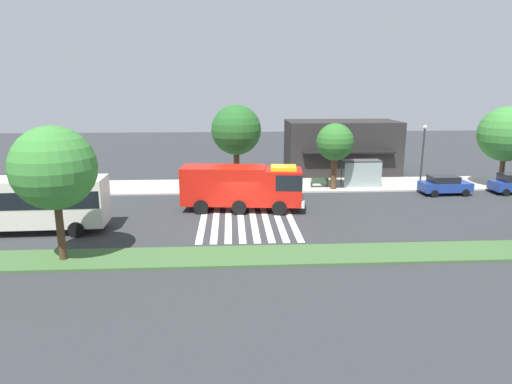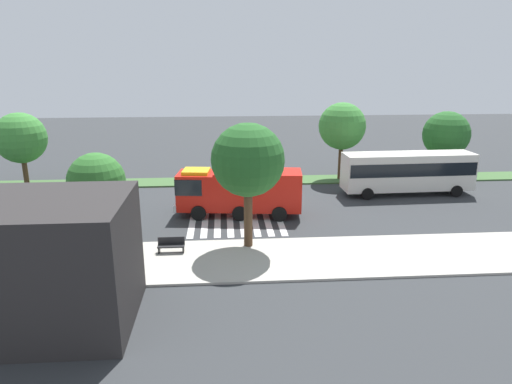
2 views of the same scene
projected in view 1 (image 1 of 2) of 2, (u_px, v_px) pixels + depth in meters
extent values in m
plane|color=#2D3033|center=(241.00, 215.00, 32.90)|extent=(120.00, 120.00, 0.00)
cube|color=#ADA89E|center=(239.00, 186.00, 42.22)|extent=(60.00, 5.84, 0.14)
cube|color=#3D6033|center=(245.00, 256.00, 24.93)|extent=(60.00, 3.00, 0.14)
cube|color=silver|center=(204.00, 216.00, 32.74)|extent=(0.45, 12.06, 0.01)
cube|color=silver|center=(216.00, 216.00, 32.80)|extent=(0.45, 12.06, 0.01)
cube|color=silver|center=(228.00, 216.00, 32.85)|extent=(0.45, 12.06, 0.01)
cube|color=silver|center=(241.00, 215.00, 32.90)|extent=(0.45, 12.06, 0.01)
cube|color=silver|center=(253.00, 215.00, 32.95)|extent=(0.45, 12.06, 0.01)
cube|color=silver|center=(265.00, 215.00, 33.00)|extent=(0.45, 12.06, 0.01)
cube|color=silver|center=(277.00, 215.00, 33.05)|extent=(0.45, 12.06, 0.01)
cube|color=silver|center=(289.00, 215.00, 33.10)|extent=(0.45, 12.06, 0.01)
cube|color=red|center=(283.00, 187.00, 33.75)|extent=(2.99, 2.87, 2.69)
cube|color=red|center=(224.00, 185.00, 33.97)|extent=(6.60, 3.27, 2.85)
cube|color=black|center=(289.00, 180.00, 33.60)|extent=(2.24, 2.81, 1.19)
cube|color=silver|center=(302.00, 201.00, 33.93)|extent=(0.52, 2.60, 0.50)
cube|color=yellow|center=(284.00, 168.00, 33.40)|extent=(2.10, 2.01, 0.24)
cylinder|color=black|center=(279.00, 199.00, 35.34)|extent=(1.13, 0.42, 1.10)
cylinder|color=black|center=(279.00, 208.00, 32.83)|extent=(1.13, 0.42, 1.10)
cylinder|color=black|center=(207.00, 198.00, 35.64)|extent=(1.13, 0.42, 1.10)
cylinder|color=black|center=(201.00, 207.00, 33.13)|extent=(1.13, 0.42, 1.10)
cylinder|color=black|center=(242.00, 199.00, 35.49)|extent=(1.13, 0.42, 1.10)
cylinder|color=black|center=(239.00, 208.00, 32.98)|extent=(1.13, 0.42, 1.10)
cube|color=navy|center=(445.00, 186.00, 39.09)|extent=(4.35, 2.02, 0.79)
cube|color=black|center=(444.00, 179.00, 38.91)|extent=(2.46, 1.72, 0.57)
cylinder|color=black|center=(454.00, 188.00, 40.21)|extent=(0.65, 0.24, 0.64)
cylinder|color=black|center=(466.00, 193.00, 38.42)|extent=(0.65, 0.24, 0.64)
cylinder|color=black|center=(424.00, 189.00, 39.95)|extent=(0.65, 0.24, 0.64)
cylinder|color=black|center=(434.00, 194.00, 38.15)|extent=(0.65, 0.24, 0.64)
cylinder|color=black|center=(494.00, 188.00, 40.29)|extent=(0.64, 0.23, 0.64)
cylinder|color=black|center=(506.00, 192.00, 38.58)|extent=(0.64, 0.23, 0.64)
cube|color=silver|center=(18.00, 202.00, 28.68)|extent=(11.20, 2.88, 3.09)
cube|color=black|center=(17.00, 197.00, 28.59)|extent=(10.98, 2.93, 1.11)
cylinder|color=black|center=(76.00, 230.00, 28.14)|extent=(1.01, 0.33, 1.00)
cylinder|color=black|center=(87.00, 218.00, 30.61)|extent=(1.01, 0.33, 1.00)
cube|color=#4C4C51|center=(362.00, 161.00, 41.43)|extent=(3.50, 1.40, 0.12)
cube|color=#8C9E99|center=(363.00, 175.00, 41.08)|extent=(3.50, 0.08, 2.40)
cylinder|color=#333338|center=(342.00, 172.00, 42.25)|extent=(0.08, 0.08, 2.40)
cylinder|color=#333338|center=(377.00, 172.00, 42.44)|extent=(0.08, 0.08, 2.40)
cube|color=#2D472D|center=(319.00, 183.00, 41.39)|extent=(1.60, 0.50, 0.08)
cube|color=#2D472D|center=(320.00, 180.00, 41.12)|extent=(1.60, 0.06, 0.45)
cube|color=black|center=(312.00, 185.00, 41.41)|extent=(0.08, 0.45, 0.37)
cube|color=black|center=(327.00, 185.00, 41.49)|extent=(0.08, 0.45, 0.37)
cube|color=black|center=(287.00, 183.00, 41.22)|extent=(1.60, 0.50, 0.08)
cube|color=black|center=(287.00, 181.00, 40.95)|extent=(1.60, 0.06, 0.45)
cube|color=black|center=(279.00, 185.00, 41.24)|extent=(0.08, 0.45, 0.37)
cube|color=black|center=(295.00, 185.00, 41.32)|extent=(0.08, 0.45, 0.37)
cylinder|color=#2D2D30|center=(422.00, 159.00, 40.25)|extent=(0.16, 0.16, 5.44)
sphere|color=white|center=(425.00, 127.00, 39.56)|extent=(0.36, 0.36, 0.36)
cube|color=#282626|center=(341.00, 147.00, 47.88)|extent=(11.76, 5.88, 5.70)
cube|color=black|center=(349.00, 152.00, 44.65)|extent=(9.41, 0.80, 0.16)
cylinder|color=#513823|center=(237.00, 169.00, 39.87)|extent=(0.53, 0.53, 3.89)
sphere|color=#235B23|center=(236.00, 130.00, 39.05)|extent=(4.39, 4.39, 4.39)
cylinder|color=#513823|center=(334.00, 172.00, 40.46)|extent=(0.55, 0.55, 3.13)
sphere|color=#2D6B28|center=(335.00, 142.00, 39.81)|extent=(3.34, 3.34, 3.34)
cylinder|color=#513823|center=(502.00, 170.00, 41.35)|extent=(0.46, 0.46, 3.16)
sphere|color=#387F33|center=(507.00, 134.00, 40.56)|extent=(5.03, 5.03, 5.03)
cylinder|color=#47301E|center=(60.00, 228.00, 23.93)|extent=(0.41, 0.41, 3.54)
sphere|color=#387F33|center=(54.00, 168.00, 23.15)|extent=(4.41, 4.41, 4.41)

